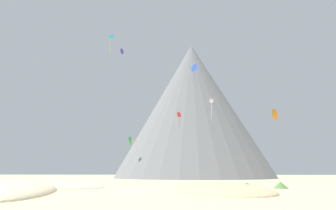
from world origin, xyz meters
TOP-DOWN VIEW (x-y plane):
  - ground_plane at (0.00, 0.00)m, footprint 400.00×400.00m
  - dune_foreground_left at (-14.38, 6.01)m, footprint 19.68×13.48m
  - dune_foreground_right at (10.57, 1.51)m, footprint 15.70×23.39m
  - dune_midground at (-12.85, -3.51)m, footprint 19.15×28.16m
  - bush_scatter_east at (19.25, 6.69)m, footprint 2.56×2.56m
  - bush_near_right at (-15.11, 4.16)m, footprint 3.33×3.33m
  - bush_far_left at (14.95, 8.47)m, footprint 2.41×2.41m
  - bush_near_left at (-17.73, 3.68)m, footprint 1.40×1.40m
  - rock_massif at (4.66, 78.10)m, footprint 86.32×86.32m
  - kite_red_mid at (2.99, 34.72)m, footprint 1.21×0.68m
  - kite_cyan_high at (-10.41, 18.75)m, footprint 1.05×0.48m
  - kite_orange_low at (23.30, 21.96)m, footprint 1.80×1.95m
  - kite_green_low at (-9.15, 33.75)m, footprint 1.05×2.03m
  - kite_indigo_high at (-15.09, 42.19)m, footprint 0.94×1.82m
  - kite_white_mid at (11.51, 40.10)m, footprint 1.41×1.09m
  - kite_yellow_low at (-14.23, 55.44)m, footprint 0.99×1.04m
  - kite_blue_high at (7.26, 33.33)m, footprint 2.01×2.04m

SIDE VIEW (x-z plane):
  - ground_plane at x=0.00m, z-range 0.00..0.00m
  - dune_foreground_left at x=-14.38m, z-range -0.82..0.82m
  - dune_foreground_right at x=10.57m, z-range -0.96..0.96m
  - dune_midground at x=-12.85m, z-range -1.25..1.25m
  - bush_near_right at x=-15.11m, z-range 0.00..0.49m
  - bush_far_left at x=14.95m, z-range 0.00..0.71m
  - bush_near_left at x=-17.73m, z-range 0.00..0.89m
  - bush_scatter_east at x=19.25m, z-range 0.00..0.94m
  - kite_green_low at x=-9.15m, z-range 8.26..11.96m
  - kite_yellow_low at x=-14.23m, z-range 10.89..13.37m
  - kite_orange_low at x=23.30m, z-range 12.24..14.65m
  - kite_red_mid at x=2.99m, z-range 13.93..18.18m
  - kite_white_mid at x=11.51m, z-range 18.09..23.92m
  - rock_massif at x=4.66m, z-range -1.04..54.36m
  - kite_blue_high at x=7.26m, z-range 26.17..30.58m
  - kite_cyan_high at x=-10.41m, z-range 27.91..32.31m
  - kite_indigo_high at x=-15.09m, z-range 37.20..39.00m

